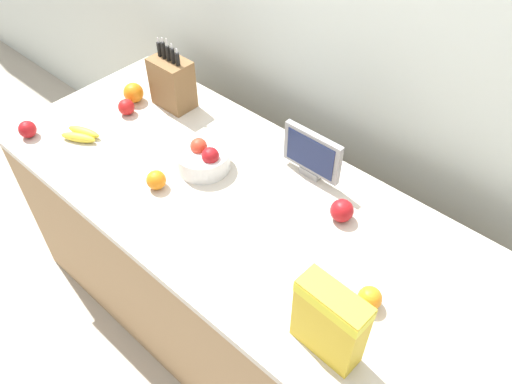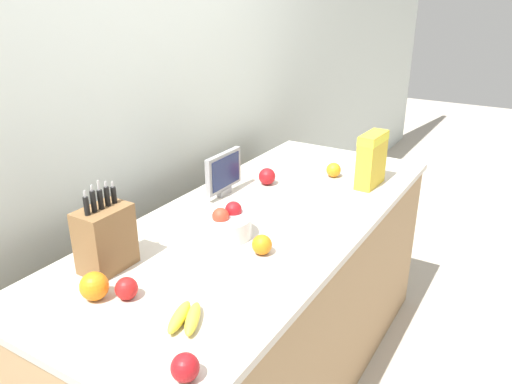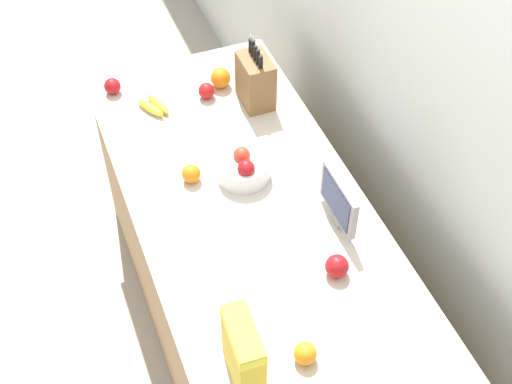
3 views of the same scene
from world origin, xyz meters
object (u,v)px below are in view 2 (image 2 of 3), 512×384
(banana_bunch, at_px, (186,318))
(orange_front_left, at_px, (334,170))
(cereal_box, at_px, (372,157))
(apple_by_knife_block, at_px, (126,288))
(small_monitor, at_px, (224,172))
(orange_mid_left, at_px, (262,245))
(apple_front, at_px, (267,176))
(fruit_bowl, at_px, (225,225))
(apple_middle, at_px, (185,367))
(knife_block, at_px, (105,238))
(orange_back_center, at_px, (94,286))

(banana_bunch, relative_size, orange_front_left, 2.28)
(cereal_box, xyz_separation_m, apple_by_knife_block, (-1.30, 0.31, -0.11))
(cereal_box, xyz_separation_m, orange_front_left, (0.02, 0.20, -0.11))
(small_monitor, relative_size, orange_mid_left, 3.34)
(small_monitor, xyz_separation_m, apple_front, (0.22, -0.10, -0.07))
(small_monitor, relative_size, fruit_bowl, 1.17)
(apple_middle, bearing_deg, apple_front, 21.53)
(knife_block, height_order, fruit_bowl, knife_block)
(banana_bunch, relative_size, apple_by_knife_block, 2.37)
(banana_bunch, bearing_deg, apple_by_knife_block, 89.30)
(knife_block, bearing_deg, apple_front, -4.32)
(apple_middle, height_order, orange_mid_left, orange_mid_left)
(fruit_bowl, relative_size, orange_mid_left, 2.84)
(fruit_bowl, height_order, orange_mid_left, fruit_bowl)
(fruit_bowl, bearing_deg, knife_block, 152.90)
(orange_back_center, bearing_deg, apple_by_knife_block, -57.81)
(fruit_bowl, distance_m, orange_front_left, 0.82)
(apple_front, relative_size, apple_middle, 1.14)
(apple_front, height_order, orange_front_left, apple_front)
(apple_front, distance_m, orange_back_center, 1.11)
(apple_middle, bearing_deg, apple_by_knife_block, 64.56)
(apple_front, bearing_deg, apple_by_knife_block, -173.77)
(banana_bunch, relative_size, orange_mid_left, 2.28)
(knife_block, distance_m, apple_middle, 0.63)
(knife_block, bearing_deg, apple_by_knife_block, -118.44)
(cereal_box, xyz_separation_m, banana_bunch, (-1.30, 0.08, -0.12))
(apple_by_knife_block, height_order, apple_middle, apple_middle)
(knife_block, distance_m, apple_by_knife_block, 0.23)
(orange_front_left, bearing_deg, fruit_bowl, 172.98)
(banana_bunch, height_order, apple_front, apple_front)
(apple_by_knife_block, relative_size, orange_front_left, 0.96)
(small_monitor, relative_size, orange_front_left, 3.33)
(banana_bunch, distance_m, orange_front_left, 1.33)
(knife_block, relative_size, fruit_bowl, 1.53)
(fruit_bowl, relative_size, apple_front, 2.55)
(apple_front, bearing_deg, cereal_box, -60.02)
(orange_mid_left, bearing_deg, small_monitor, 48.21)
(knife_block, height_order, apple_by_knife_block, knife_block)
(small_monitor, height_order, apple_by_knife_block, small_monitor)
(apple_by_knife_block, distance_m, orange_mid_left, 0.50)
(orange_back_center, bearing_deg, knife_block, 34.46)
(banana_bunch, bearing_deg, orange_back_center, 98.81)
(cereal_box, relative_size, orange_back_center, 2.90)
(apple_middle, xyz_separation_m, orange_back_center, (0.12, 0.45, 0.01))
(cereal_box, distance_m, orange_mid_left, 0.86)
(apple_front, relative_size, orange_front_left, 1.11)
(small_monitor, bearing_deg, knife_block, -177.62)
(banana_bunch, distance_m, orange_back_center, 0.32)
(knife_block, distance_m, small_monitor, 0.74)
(orange_back_center, relative_size, orange_front_left, 1.21)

